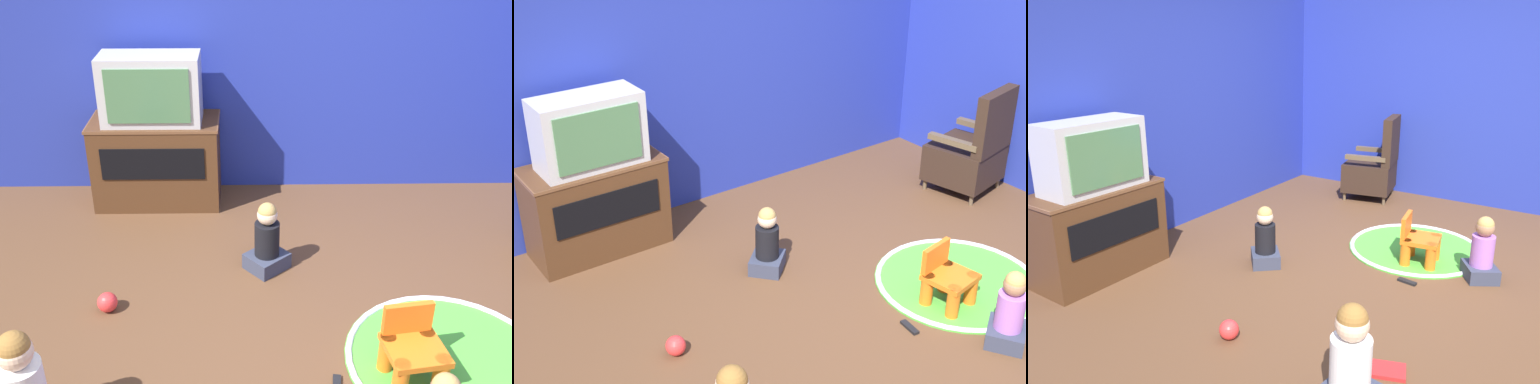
{
  "view_description": "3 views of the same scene",
  "coord_description": "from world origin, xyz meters",
  "views": [
    {
      "loc": [
        -0.52,
        -2.55,
        2.44
      ],
      "look_at": [
        -0.47,
        0.56,
        0.79
      ],
      "focal_mm": 42.0,
      "sensor_mm": 36.0,
      "label": 1
    },
    {
      "loc": [
        -2.98,
        -2.72,
        2.88
      ],
      "look_at": [
        -0.57,
        0.62,
        0.82
      ],
      "focal_mm": 50.0,
      "sensor_mm": 36.0,
      "label": 2
    },
    {
      "loc": [
        -3.51,
        -1.37,
        1.83
      ],
      "look_at": [
        -0.57,
        0.6,
        0.74
      ],
      "focal_mm": 35.0,
      "sensor_mm": 36.0,
      "label": 3
    }
  ],
  "objects": [
    {
      "name": "child_watching_center",
      "position": [
        -0.38,
        0.92,
        0.22
      ],
      "size": [
        0.35,
        0.34,
        0.51
      ],
      "rotation": [
        0.0,
        0.0,
        0.72
      ],
      "color": "#33384C",
      "rests_on": "ground_plane"
    },
    {
      "name": "television",
      "position": [
        -1.25,
        1.89,
        0.99
      ],
      "size": [
        0.77,
        0.37,
        0.53
      ],
      "color": "#B7B7BC",
      "rests_on": "tv_cabinet"
    },
    {
      "name": "black_armchair",
      "position": [
        1.85,
        0.94,
        0.37
      ],
      "size": [
        0.66,
        0.66,
        0.98
      ],
      "rotation": [
        0.0,
        0.0,
        3.34
      ],
      "color": "brown",
      "rests_on": "ground_plane"
    },
    {
      "name": "toy_ball",
      "position": [
        -1.4,
        0.46,
        0.06
      ],
      "size": [
        0.13,
        0.13,
        0.13
      ],
      "color": "red",
      "rests_on": "ground_plane"
    },
    {
      "name": "book",
      "position": [
        -1.17,
        -0.49,
        0.01
      ],
      "size": [
        0.23,
        0.28,
        0.02
      ],
      "rotation": [
        0.0,
        0.0,
        1.92
      ],
      "color": "#B22323",
      "rests_on": "ground_plane"
    },
    {
      "name": "child_watching_left",
      "position": [
        0.35,
        -0.66,
        0.23
      ],
      "size": [
        0.35,
        0.34,
        0.52
      ],
      "rotation": [
        0.0,
        0.0,
        0.56
      ],
      "color": "#33384C",
      "rests_on": "ground_plane"
    },
    {
      "name": "wall_right",
      "position": [
        2.32,
        -0.34,
        1.32
      ],
      "size": [
        0.12,
        5.31,
        2.65
      ],
      "color": "#23339E",
      "rests_on": "ground_plane"
    },
    {
      "name": "play_mat",
      "position": [
        0.62,
        -0.03,
        0.01
      ],
      "size": [
        1.19,
        1.19,
        0.04
      ],
      "color": "green",
      "rests_on": "ground_plane"
    },
    {
      "name": "yellow_kid_chair",
      "position": [
        0.36,
        -0.14,
        0.18
      ],
      "size": [
        0.35,
        0.34,
        0.42
      ],
      "rotation": [
        0.0,
        0.0,
        0.15
      ],
      "color": "orange",
      "rests_on": "ground_plane"
    },
    {
      "name": "child_watching_right",
      "position": [
        -1.58,
        -0.47,
        0.27
      ],
      "size": [
        0.35,
        0.32,
        0.63
      ],
      "rotation": [
        0.0,
        0.0,
        -0.14
      ],
      "color": "#33384C",
      "rests_on": "ground_plane"
    },
    {
      "name": "remote_control",
      "position": [
        -0.04,
        -0.21,
        0.01
      ],
      "size": [
        0.06,
        0.15,
        0.02
      ],
      "rotation": [
        0.0,
        0.0,
        1.43
      ],
      "color": "black",
      "rests_on": "ground_plane"
    },
    {
      "name": "tv_cabinet",
      "position": [
        -1.25,
        1.93,
        0.37
      ],
      "size": [
        1.03,
        0.5,
        0.72
      ],
      "color": "#4C2D19",
      "rests_on": "ground_plane"
    },
    {
      "name": "ground_plane",
      "position": [
        0.0,
        0.0,
        0.0
      ],
      "size": [
        30.0,
        30.0,
        0.0
      ],
      "primitive_type": "plane",
      "color": "brown"
    },
    {
      "name": "wall_back",
      "position": [
        -0.31,
        2.25,
        1.32
      ],
      "size": [
        5.38,
        0.12,
        2.65
      ],
      "color": "#23339E",
      "rests_on": "ground_plane"
    }
  ]
}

